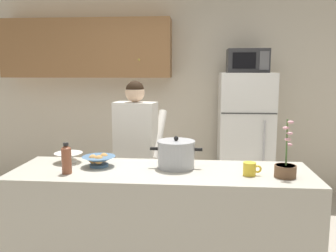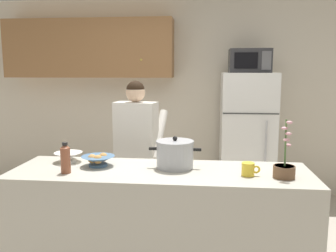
% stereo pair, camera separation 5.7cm
% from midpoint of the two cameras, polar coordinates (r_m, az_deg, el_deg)
% --- Properties ---
extents(back_wall_unit, '(6.00, 0.48, 2.60)m').
position_cam_midpoint_polar(back_wall_unit, '(4.86, -0.82, 6.34)').
color(back_wall_unit, beige).
rests_on(back_wall_unit, ground).
extents(kitchen_island, '(2.23, 0.68, 0.92)m').
position_cam_midpoint_polar(kitchen_island, '(2.86, -0.61, -15.96)').
color(kitchen_island, '#BCB7A8').
rests_on(kitchen_island, ground).
extents(refrigerator, '(0.64, 0.68, 1.63)m').
position_cam_midpoint_polar(refrigerator, '(4.54, 12.76, -2.09)').
color(refrigerator, white).
rests_on(refrigerator, ground).
extents(microwave, '(0.48, 0.37, 0.28)m').
position_cam_midpoint_polar(microwave, '(4.44, 13.22, 10.06)').
color(microwave, '#2D2D30').
rests_on(microwave, refrigerator).
extents(person_near_pot, '(0.53, 0.47, 1.56)m').
position_cam_midpoint_polar(person_near_pot, '(3.47, -4.57, -2.69)').
color(person_near_pot, '#33384C').
rests_on(person_near_pot, ground).
extents(cooking_pot, '(0.40, 0.29, 0.25)m').
position_cam_midpoint_polar(cooking_pot, '(2.74, 1.71, -4.51)').
color(cooking_pot, '#ADAFB5').
rests_on(cooking_pot, kitchen_island).
extents(coffee_mug, '(0.13, 0.09, 0.10)m').
position_cam_midpoint_polar(coffee_mug, '(2.61, 13.30, -6.72)').
color(coffee_mug, yellow).
rests_on(coffee_mug, kitchen_island).
extents(bread_bowl, '(0.26, 0.26, 0.10)m').
position_cam_midpoint_polar(bread_bowl, '(2.84, -10.53, -5.34)').
color(bread_bowl, '#4C7299').
rests_on(bread_bowl, kitchen_island).
extents(empty_bowl, '(0.23, 0.23, 0.08)m').
position_cam_midpoint_polar(empty_bowl, '(3.02, -15.06, -4.71)').
color(empty_bowl, white).
rests_on(empty_bowl, kitchen_island).
extents(bottle_near_edge, '(0.07, 0.07, 0.23)m').
position_cam_midpoint_polar(bottle_near_edge, '(2.69, -15.45, -4.96)').
color(bottle_near_edge, brown).
rests_on(bottle_near_edge, kitchen_island).
extents(potted_orchid, '(0.15, 0.15, 0.41)m').
position_cam_midpoint_polar(potted_orchid, '(2.63, 18.63, -6.45)').
color(potted_orchid, brown).
rests_on(potted_orchid, kitchen_island).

